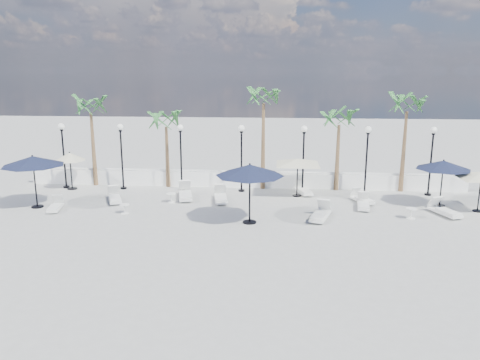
# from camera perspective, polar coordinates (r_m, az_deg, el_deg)

# --- Properties ---
(ground) EXTENTS (100.00, 100.00, 0.00)m
(ground) POSITION_cam_1_polar(r_m,az_deg,el_deg) (20.89, -1.26, -5.85)
(ground) COLOR gray
(ground) RESTS_ON ground
(balustrade) EXTENTS (26.00, 0.30, 1.01)m
(balustrade) POSITION_cam_1_polar(r_m,az_deg,el_deg) (27.95, 0.34, 0.06)
(balustrade) COLOR white
(balustrade) RESTS_ON ground
(lamppost_0) EXTENTS (0.36, 0.36, 3.84)m
(lamppost_0) POSITION_cam_1_polar(r_m,az_deg,el_deg) (29.33, -20.77, 3.86)
(lamppost_0) COLOR black
(lamppost_0) RESTS_ON ground
(lamppost_1) EXTENTS (0.36, 0.36, 3.84)m
(lamppost_1) POSITION_cam_1_polar(r_m,az_deg,el_deg) (28.01, -14.28, 3.90)
(lamppost_1) COLOR black
(lamppost_1) RESTS_ON ground
(lamppost_2) EXTENTS (0.36, 0.36, 3.84)m
(lamppost_2) POSITION_cam_1_polar(r_m,az_deg,el_deg) (27.08, -7.24, 3.90)
(lamppost_2) COLOR black
(lamppost_2) RESTS_ON ground
(lamppost_3) EXTENTS (0.36, 0.36, 3.84)m
(lamppost_3) POSITION_cam_1_polar(r_m,az_deg,el_deg) (26.57, 0.18, 3.83)
(lamppost_3) COLOR black
(lamppost_3) RESTS_ON ground
(lamppost_4) EXTENTS (0.36, 0.36, 3.84)m
(lamppost_4) POSITION_cam_1_polar(r_m,az_deg,el_deg) (26.53, 7.75, 3.69)
(lamppost_4) COLOR black
(lamppost_4) RESTS_ON ground
(lamppost_5) EXTENTS (0.36, 0.36, 3.84)m
(lamppost_5) POSITION_cam_1_polar(r_m,az_deg,el_deg) (26.94, 15.22, 3.49)
(lamppost_5) COLOR black
(lamppost_5) RESTS_ON ground
(lamppost_6) EXTENTS (0.36, 0.36, 3.84)m
(lamppost_6) POSITION_cam_1_polar(r_m,az_deg,el_deg) (27.79, 22.34, 3.25)
(lamppost_6) COLOR black
(lamppost_6) RESTS_ON ground
(palm_0) EXTENTS (2.60, 2.60, 5.50)m
(palm_0) POSITION_cam_1_polar(r_m,az_deg,el_deg) (29.22, -17.75, 8.09)
(palm_0) COLOR brown
(palm_0) RESTS_ON ground
(palm_1) EXTENTS (2.60, 2.60, 4.70)m
(palm_1) POSITION_cam_1_polar(r_m,az_deg,el_deg) (27.90, -9.00, 6.73)
(palm_1) COLOR brown
(palm_1) RESTS_ON ground
(palm_2) EXTENTS (2.60, 2.60, 6.10)m
(palm_2) POSITION_cam_1_polar(r_m,az_deg,el_deg) (27.00, 2.90, 9.56)
(palm_2) COLOR brown
(palm_2) RESTS_ON ground
(palm_3) EXTENTS (2.60, 2.60, 4.90)m
(palm_3) POSITION_cam_1_polar(r_m,az_deg,el_deg) (27.30, 11.99, 6.88)
(palm_3) COLOR brown
(palm_3) RESTS_ON ground
(palm_4) EXTENTS (2.60, 2.60, 5.70)m
(palm_4) POSITION_cam_1_polar(r_m,az_deg,el_deg) (27.93, 19.69, 8.15)
(palm_4) COLOR brown
(palm_4) RESTS_ON ground
(lounger_0) EXTENTS (0.86, 1.68, 0.60)m
(lounger_0) POSITION_cam_1_polar(r_m,az_deg,el_deg) (25.16, -21.58, -2.99)
(lounger_0) COLOR silver
(lounger_0) RESTS_ON ground
(lounger_1) EXTENTS (1.29, 1.92, 0.69)m
(lounger_1) POSITION_cam_1_polar(r_m,az_deg,el_deg) (25.78, -15.05, -2.07)
(lounger_1) COLOR silver
(lounger_1) RESTS_ON ground
(lounger_2) EXTENTS (1.14, 2.21, 0.79)m
(lounger_2) POSITION_cam_1_polar(r_m,az_deg,el_deg) (25.65, -6.69, -1.69)
(lounger_2) COLOR silver
(lounger_2) RESTS_ON ground
(lounger_3) EXTENTS (0.96, 2.04, 0.73)m
(lounger_3) POSITION_cam_1_polar(r_m,az_deg,el_deg) (24.95, -2.37, -2.08)
(lounger_3) COLOR silver
(lounger_3) RESTS_ON ground
(lounger_4) EXTENTS (1.18, 2.07, 0.74)m
(lounger_4) POSITION_cam_1_polar(r_m,az_deg,el_deg) (22.31, 9.79, -4.13)
(lounger_4) COLOR silver
(lounger_4) RESTS_ON ground
(lounger_5) EXTENTS (1.09, 1.87, 0.67)m
(lounger_5) POSITION_cam_1_polar(r_m,az_deg,el_deg) (26.72, 7.70, -1.21)
(lounger_5) COLOR silver
(lounger_5) RESTS_ON ground
(lounger_6) EXTENTS (1.25, 1.95, 0.70)m
(lounger_6) POSITION_cam_1_polar(r_m,az_deg,el_deg) (24.65, 23.67, -3.44)
(lounger_6) COLOR silver
(lounger_6) RESTS_ON ground
(lounger_7) EXTENTS (0.81, 1.83, 0.66)m
(lounger_7) POSITION_cam_1_polar(r_m,az_deg,el_deg) (24.54, 14.80, -2.84)
(lounger_7) COLOR silver
(lounger_7) RESTS_ON ground
(lounger_8) EXTENTS (1.20, 1.77, 0.64)m
(lounger_8) POSITION_cam_1_polar(r_m,az_deg,el_deg) (25.58, 14.63, -2.21)
(lounger_8) COLOR silver
(lounger_8) RESTS_ON ground
(side_table_0) EXTENTS (0.50, 0.50, 0.49)m
(side_table_0) POSITION_cam_1_polar(r_m,az_deg,el_deg) (25.02, -8.38, -2.06)
(side_table_0) COLOR silver
(side_table_0) RESTS_ON ground
(side_table_1) EXTENTS (0.48, 0.48, 0.46)m
(side_table_1) POSITION_cam_1_polar(r_m,az_deg,el_deg) (23.53, -13.89, -3.33)
(side_table_1) COLOR silver
(side_table_1) RESTS_ON ground
(side_table_2) EXTENTS (0.52, 0.52, 0.51)m
(side_table_2) POSITION_cam_1_polar(r_m,az_deg,el_deg) (23.46, 20.14, -3.74)
(side_table_2) COLOR silver
(side_table_2) RESTS_ON ground
(parasol_navy_left) EXTENTS (3.08, 3.08, 2.72)m
(parasol_navy_left) POSITION_cam_1_polar(r_m,az_deg,el_deg) (25.59, -23.94, 2.11)
(parasol_navy_left) COLOR black
(parasol_navy_left) RESTS_ON ground
(parasol_navy_mid) EXTENTS (3.12, 3.12, 2.80)m
(parasol_navy_mid) POSITION_cam_1_polar(r_m,az_deg,el_deg) (20.92, 1.20, 1.16)
(parasol_navy_mid) COLOR black
(parasol_navy_mid) RESTS_ON ground
(parasol_navy_right) EXTENTS (2.73, 2.73, 2.45)m
(parasol_navy_right) POSITION_cam_1_polar(r_m,az_deg,el_deg) (25.81, 23.55, 1.67)
(parasol_navy_right) COLOR black
(parasol_navy_right) RESTS_ON ground
(parasol_cream_sq_a) EXTENTS (4.64, 4.64, 2.28)m
(parasol_cream_sq_a) POSITION_cam_1_polar(r_m,az_deg,el_deg) (25.79, 7.06, 2.57)
(parasol_cream_sq_a) COLOR black
(parasol_cream_sq_a) RESTS_ON ground
(parasol_cream_small) EXTENTS (1.81, 1.81, 2.23)m
(parasol_cream_small) POSITION_cam_1_polar(r_m,az_deg,el_deg) (28.95, -20.04, 2.62)
(parasol_cream_small) COLOR black
(parasol_cream_small) RESTS_ON ground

